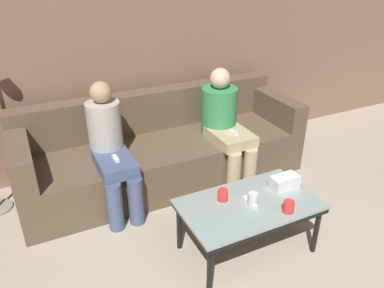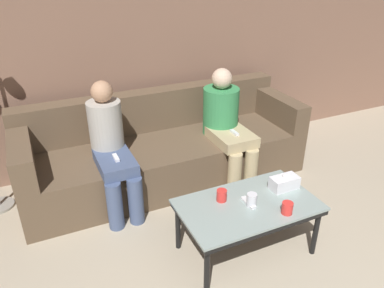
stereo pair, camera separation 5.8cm
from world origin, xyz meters
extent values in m
cube|color=#8C6651|center=(0.00, 3.48, 1.30)|extent=(12.00, 0.06, 2.60)
cube|color=brown|center=(0.00, 2.90, 0.22)|extent=(2.77, 0.90, 0.44)
cube|color=brown|center=(0.00, 3.25, 0.64)|extent=(2.77, 0.20, 0.41)
cube|color=brown|center=(-1.29, 2.90, 0.58)|extent=(0.18, 0.90, 0.29)
cube|color=brown|center=(1.29, 2.90, 0.58)|extent=(0.18, 0.90, 0.29)
cube|color=#8C9E99|center=(0.17, 1.67, 0.44)|extent=(1.02, 0.59, 0.02)
cube|color=black|center=(0.17, 1.67, 0.41)|extent=(1.00, 0.58, 0.04)
cylinder|color=black|center=(-0.29, 1.43, 0.19)|extent=(0.04, 0.04, 0.39)
cylinder|color=black|center=(0.63, 1.43, 0.19)|extent=(0.04, 0.04, 0.39)
cylinder|color=black|center=(-0.29, 1.92, 0.19)|extent=(0.04, 0.04, 0.39)
cylinder|color=black|center=(0.63, 1.92, 0.19)|extent=(0.04, 0.04, 0.39)
cylinder|color=red|center=(0.36, 1.47, 0.49)|extent=(0.08, 0.08, 0.09)
cylinder|color=silver|center=(0.18, 1.65, 0.49)|extent=(0.07, 0.07, 0.10)
cylinder|color=red|center=(0.01, 1.79, 0.49)|extent=(0.08, 0.08, 0.09)
cube|color=white|center=(0.53, 1.73, 0.49)|extent=(0.22, 0.12, 0.10)
sphere|color=white|center=(0.53, 1.73, 0.56)|extent=(0.04, 0.04, 0.04)
cube|color=white|center=(0.17, 1.67, 0.45)|extent=(0.04, 0.15, 0.02)
cylinder|color=#47567A|center=(-0.67, 2.37, 0.22)|extent=(0.13, 0.13, 0.44)
cylinder|color=#47567A|center=(-0.49, 2.37, 0.22)|extent=(0.13, 0.13, 0.44)
cube|color=#47567A|center=(-0.58, 2.61, 0.49)|extent=(0.30, 0.48, 0.10)
cylinder|color=#B7B2A8|center=(-0.58, 2.85, 0.70)|extent=(0.30, 0.30, 0.51)
sphere|color=tan|center=(-0.58, 2.85, 1.05)|extent=(0.19, 0.19, 0.19)
cube|color=white|center=(-0.58, 2.56, 0.56)|extent=(0.04, 0.12, 0.02)
cylinder|color=tan|center=(0.49, 2.38, 0.22)|extent=(0.13, 0.13, 0.44)
cylinder|color=tan|center=(0.67, 2.38, 0.22)|extent=(0.13, 0.13, 0.44)
cube|color=tan|center=(0.58, 2.62, 0.49)|extent=(0.35, 0.47, 0.10)
cylinder|color=#388E51|center=(0.58, 2.85, 0.68)|extent=(0.35, 0.35, 0.47)
sphere|color=beige|center=(0.58, 2.85, 1.01)|extent=(0.20, 0.20, 0.20)
cube|color=white|center=(0.58, 2.57, 0.56)|extent=(0.04, 0.12, 0.02)
camera|label=1|loc=(-1.20, -0.16, 2.09)|focal=35.00mm
camera|label=2|loc=(-1.14, -0.19, 2.09)|focal=35.00mm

